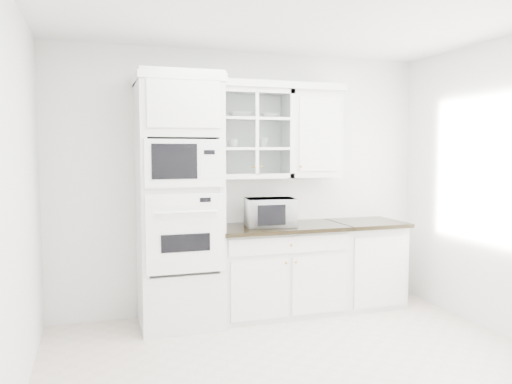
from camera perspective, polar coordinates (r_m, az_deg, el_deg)
name	(u,v)px	position (r m, az deg, el deg)	size (l,w,h in m)	color
ground	(312,375)	(3.98, 6.40, -20.11)	(4.00, 3.50, 0.01)	beige
room_shell	(292,138)	(4.01, 4.10, 6.18)	(4.00, 3.50, 2.70)	white
oven_column	(179,201)	(4.79, -8.78, -1.05)	(0.76, 0.68, 2.40)	silver
base_cabinet_run	(279,269)	(5.21, 2.67, -8.78)	(1.32, 0.67, 0.92)	silver
extra_base_cabinet	(365,262)	(5.63, 12.34, -7.86)	(0.72, 0.67, 0.92)	silver
upper_cabinet_glass	(252,134)	(5.11, -0.45, 6.66)	(0.80, 0.33, 0.90)	silver
upper_cabinet_solid	(313,135)	(5.35, 6.50, 6.54)	(0.55, 0.33, 0.90)	silver
crown_molding	(243,85)	(5.10, -1.52, 12.13)	(2.14, 0.38, 0.07)	white
countertop_microwave	(270,212)	(5.03, 1.61, -2.31)	(0.49, 0.41, 0.28)	white
bowl_a	(240,115)	(5.08, -1.89, 8.80)	(0.23, 0.23, 0.06)	white
bowl_b	(270,116)	(5.19, 1.63, 8.69)	(0.17, 0.17, 0.05)	white
cup_a	(233,143)	(5.06, -2.61, 5.56)	(0.11, 0.11, 0.08)	white
cup_b	(263,143)	(5.13, 0.78, 5.65)	(0.11, 0.11, 0.10)	white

